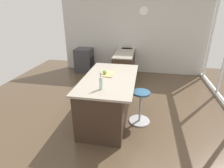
% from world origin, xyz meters
% --- Properties ---
extents(ground_plane, '(7.75, 7.75, 0.00)m').
position_xyz_m(ground_plane, '(0.00, 0.00, 0.00)').
color(ground_plane, brown).
extents(interior_partition_left, '(0.15, 5.06, 2.71)m').
position_xyz_m(interior_partition_left, '(-2.98, 0.00, 1.35)').
color(interior_partition_left, beige).
rests_on(interior_partition_left, ground_plane).
extents(sink_cabinet, '(2.42, 0.60, 1.17)m').
position_xyz_m(sink_cabinet, '(-2.64, -0.17, 0.45)').
color(sink_cabinet, '#38281E').
rests_on(sink_cabinet, ground_plane).
extents(oven_range, '(0.60, 0.61, 0.86)m').
position_xyz_m(oven_range, '(-2.63, -1.73, 0.43)').
color(oven_range, '#38383D').
rests_on(oven_range, ground_plane).
extents(kitchen_island, '(1.89, 1.05, 0.96)m').
position_xyz_m(kitchen_island, '(0.26, -0.24, 0.48)').
color(kitchen_island, '#38281E').
rests_on(kitchen_island, ground_plane).
extents(stool_by_window, '(0.44, 0.44, 0.71)m').
position_xyz_m(stool_by_window, '(0.31, 0.47, 0.33)').
color(stool_by_window, '#B7B7BC').
rests_on(stool_by_window, ground_plane).
extents(cutting_board, '(0.36, 0.24, 0.02)m').
position_xyz_m(cutting_board, '(0.10, -0.26, 0.97)').
color(cutting_board, tan).
rests_on(cutting_board, kitchen_island).
extents(apple_green, '(0.08, 0.08, 0.08)m').
position_xyz_m(apple_green, '(0.15, -0.32, 1.02)').
color(apple_green, '#609E2D').
rests_on(apple_green, cutting_board).
extents(water_bottle, '(0.06, 0.06, 0.31)m').
position_xyz_m(water_bottle, '(0.85, -0.23, 1.08)').
color(water_bottle, silver).
rests_on(water_bottle, kitchen_island).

